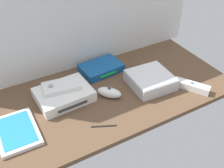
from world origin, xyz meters
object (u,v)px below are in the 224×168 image
(game_case, at_px, (17,131))
(network_router, at_px, (101,68))
(remote_wand, at_px, (191,86))
(remote_nunchuk, at_px, (109,92))
(remote_classic_pad, at_px, (61,86))
(mini_computer, at_px, (150,80))
(stylus_pen, at_px, (104,126))
(game_console, at_px, (64,95))

(game_case, height_order, network_router, network_router)
(network_router, bearing_deg, remote_wand, -52.71)
(remote_nunchuk, height_order, remote_classic_pad, remote_classic_pad)
(mini_computer, relative_size, network_router, 0.95)
(stylus_pen, bearing_deg, remote_classic_pad, 106.67)
(game_case, xyz_separation_m, remote_classic_pad, (0.21, 0.11, 0.05))
(game_console, height_order, mini_computer, mini_computer)
(mini_computer, xyz_separation_m, remote_nunchuk, (-0.19, 0.02, -0.01))
(mini_computer, distance_m, game_case, 0.56)
(remote_wand, bearing_deg, network_router, 99.59)
(remote_wand, bearing_deg, remote_classic_pad, 124.32)
(network_router, distance_m, remote_nunchuk, 0.18)
(remote_wand, bearing_deg, stylus_pen, 149.63)
(game_case, bearing_deg, remote_nunchuk, 3.38)
(game_console, bearing_deg, game_case, -159.48)
(mini_computer, height_order, remote_wand, mini_computer)
(game_console, relative_size, remote_nunchuk, 2.09)
(game_console, relative_size, mini_computer, 1.21)
(remote_nunchuk, distance_m, remote_classic_pad, 0.19)
(game_console, height_order, remote_wand, game_console)
(game_case, bearing_deg, mini_computer, 0.76)
(mini_computer, height_order, game_case, mini_computer)
(game_console, distance_m, network_router, 0.24)
(network_router, xyz_separation_m, remote_wand, (0.26, -0.30, -0.00))
(mini_computer, distance_m, network_router, 0.23)
(mini_computer, xyz_separation_m, network_router, (-0.13, 0.19, -0.01))
(game_console, height_order, stylus_pen, game_console)
(network_router, bearing_deg, game_case, -160.02)
(remote_classic_pad, height_order, stylus_pen, remote_classic_pad)
(network_router, relative_size, remote_classic_pad, 1.22)
(remote_wand, bearing_deg, game_console, 125.80)
(game_case, xyz_separation_m, network_router, (0.43, 0.19, 0.01))
(network_router, bearing_deg, mini_computer, -59.52)
(game_console, relative_size, network_router, 1.15)
(mini_computer, relative_size, remote_classic_pad, 1.17)
(mini_computer, height_order, remote_nunchuk, mini_computer)
(game_console, bearing_deg, remote_nunchuk, -26.98)
(mini_computer, bearing_deg, remote_nunchuk, 174.60)
(stylus_pen, bearing_deg, remote_wand, 1.43)
(remote_wand, relative_size, remote_classic_pad, 0.94)
(remote_wand, distance_m, remote_nunchuk, 0.34)
(game_case, height_order, remote_wand, remote_wand)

